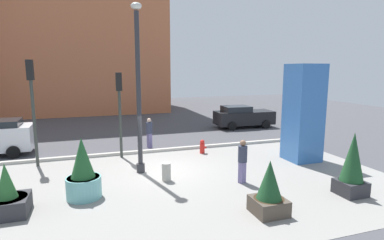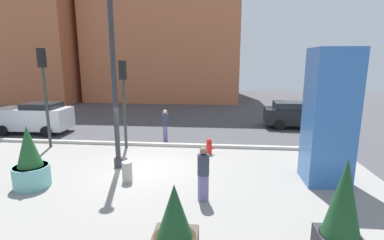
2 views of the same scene
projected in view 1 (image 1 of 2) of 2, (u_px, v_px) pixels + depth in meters
The scene contains 17 objects.
ground_plane at pixel (148, 149), 17.62m from camera, with size 60.00×60.00×0.00m, color #47474C.
plaza_pavement at pixel (176, 186), 12.00m from camera, with size 18.00×10.00×0.02m, color gray.
curb_strip at pixel (151, 151), 16.78m from camera, with size 18.00×0.24×0.16m, color #B7B2A8.
lamp_post at pixel (139, 93), 13.01m from camera, with size 0.44×0.44×7.12m.
art_pillar_blue at pixel (303, 113), 15.04m from camera, with size 1.46×1.46×4.72m, color #3870BC.
potted_plant_mid_plaza at pixel (7, 198), 9.52m from camera, with size 1.18×1.18×1.67m.
potted_plant_near_left at pixel (352, 166), 10.97m from camera, with size 0.91×0.91×2.29m.
potted_plant_curbside at pixel (83, 174), 10.75m from camera, with size 1.20×1.20×2.17m.
potted_plant_near_right at pixel (269, 191), 9.56m from camera, with size 1.00×1.00×1.73m.
fire_hydrant at pixel (202, 147), 16.56m from camera, with size 0.36×0.26×0.75m.
concrete_bollard at pixel (166, 172), 12.48m from camera, with size 0.36×0.36×0.75m, color #B2ADA3.
traffic_light_corner at pixel (32, 96), 13.90m from camera, with size 0.28×0.42×4.88m.
traffic_light_far_side at pixel (119, 101), 15.41m from camera, with size 0.28×0.42×4.30m.
car_curb_east at pixel (243, 117), 23.87m from camera, with size 4.54×2.21×1.68m.
pedestrian_on_sidewalk at pixel (243, 159), 12.17m from camera, with size 0.49×0.49×1.74m.
pedestrian_crossing at pixel (149, 131), 17.61m from camera, with size 0.45×0.45×1.73m.
highrise_across_street at pixel (83, 14), 34.12m from camera, with size 16.18×13.75×20.79m, color #C66B42.
Camera 1 is at (-3.01, -13.04, 4.48)m, focal length 29.00 mm.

